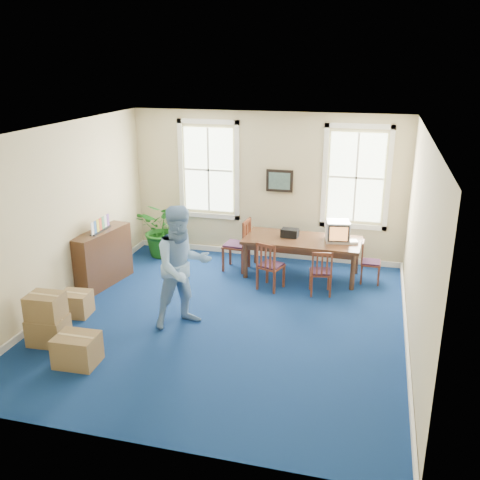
% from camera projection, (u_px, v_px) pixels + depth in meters
% --- Properties ---
extents(floor, '(6.50, 6.50, 0.00)m').
position_uv_depth(floor, '(226.00, 319.00, 9.15)').
color(floor, navy).
rests_on(floor, ground).
extents(ceiling, '(6.50, 6.50, 0.00)m').
position_uv_depth(ceiling, '(224.00, 130.00, 8.11)').
color(ceiling, white).
rests_on(ceiling, ground).
extents(wall_back, '(6.50, 0.00, 6.50)m').
position_uv_depth(wall_back, '(266.00, 186.00, 11.61)').
color(wall_back, '#CBBB8E').
rests_on(wall_back, ground).
extents(wall_front, '(6.50, 0.00, 6.50)m').
position_uv_depth(wall_front, '(139.00, 322.00, 5.65)').
color(wall_front, '#CBBB8E').
rests_on(wall_front, ground).
extents(wall_left, '(0.00, 6.50, 6.50)m').
position_uv_depth(wall_left, '(60.00, 217.00, 9.35)').
color(wall_left, '#CBBB8E').
rests_on(wall_left, ground).
extents(wall_right, '(0.00, 6.50, 6.50)m').
position_uv_depth(wall_right, '(419.00, 246.00, 7.92)').
color(wall_right, '#CBBB8E').
rests_on(wall_right, ground).
extents(baseboard_back, '(6.00, 0.04, 0.12)m').
position_uv_depth(baseboard_back, '(265.00, 253.00, 12.08)').
color(baseboard_back, white).
rests_on(baseboard_back, ground).
extents(baseboard_left, '(0.04, 6.50, 0.12)m').
position_uv_depth(baseboard_left, '(71.00, 298.00, 9.84)').
color(baseboard_left, white).
rests_on(baseboard_left, ground).
extents(baseboard_right, '(0.04, 6.50, 0.12)m').
position_uv_depth(baseboard_right, '(406.00, 338.00, 8.42)').
color(baseboard_right, white).
rests_on(baseboard_right, ground).
extents(window_left, '(1.40, 0.12, 2.20)m').
position_uv_depth(window_left, '(209.00, 170.00, 11.80)').
color(window_left, white).
rests_on(window_left, ground).
extents(window_right, '(1.40, 0.12, 2.20)m').
position_uv_depth(window_right, '(356.00, 178.00, 11.04)').
color(window_right, white).
rests_on(window_right, ground).
extents(wall_picture, '(0.58, 0.06, 0.48)m').
position_uv_depth(wall_picture, '(280.00, 181.00, 11.44)').
color(wall_picture, black).
rests_on(wall_picture, ground).
extents(conference_table, '(2.36, 1.13, 0.80)m').
position_uv_depth(conference_table, '(301.00, 257.00, 10.88)').
color(conference_table, '#4C2D1B').
rests_on(conference_table, ground).
extents(crt_tv, '(0.53, 0.56, 0.41)m').
position_uv_depth(crt_tv, '(338.00, 231.00, 10.57)').
color(crt_tv, '#B7B7BC').
rests_on(crt_tv, conference_table).
extents(game_console, '(0.21, 0.24, 0.05)m').
position_uv_depth(game_console, '(353.00, 242.00, 10.50)').
color(game_console, white).
rests_on(game_console, conference_table).
extents(equipment_bag, '(0.36, 0.25, 0.17)m').
position_uv_depth(equipment_bag, '(290.00, 233.00, 10.83)').
color(equipment_bag, black).
rests_on(equipment_bag, conference_table).
extents(chair_near_left, '(0.55, 0.55, 0.96)m').
position_uv_depth(chair_near_left, '(271.00, 265.00, 10.24)').
color(chair_near_left, brown).
rests_on(chair_near_left, ground).
extents(chair_near_right, '(0.47, 0.47, 0.89)m').
position_uv_depth(chair_near_right, '(321.00, 272.00, 10.02)').
color(chair_near_right, brown).
rests_on(chair_near_right, ground).
extents(chair_end_left, '(0.54, 0.54, 1.10)m').
position_uv_depth(chair_end_left, '(236.00, 244.00, 11.16)').
color(chair_end_left, brown).
rests_on(chair_end_left, ground).
extents(chair_end_right, '(0.38, 0.38, 0.85)m').
position_uv_depth(chair_end_right, '(371.00, 262.00, 10.54)').
color(chair_end_right, brown).
rests_on(chair_end_right, ground).
extents(man, '(1.26, 1.25, 2.05)m').
position_uv_depth(man, '(183.00, 267.00, 8.68)').
color(man, '#7DA9D9').
rests_on(man, ground).
extents(credenza, '(0.63, 1.45, 1.10)m').
position_uv_depth(credenza, '(102.00, 258.00, 10.42)').
color(credenza, '#4C2D1B').
rests_on(credenza, ground).
extents(brochure_rack, '(0.23, 0.62, 0.27)m').
position_uv_depth(brochure_rack, '(100.00, 224.00, 10.19)').
color(brochure_rack, '#99999E').
rests_on(brochure_rack, credenza).
extents(potted_plant, '(1.32, 1.20, 1.26)m').
position_uv_depth(potted_plant, '(164.00, 229.00, 11.90)').
color(potted_plant, '#135013').
rests_on(potted_plant, ground).
extents(cardboard_boxes, '(1.57, 1.57, 0.87)m').
position_uv_depth(cardboard_boxes, '(63.00, 316.00, 8.32)').
color(cardboard_boxes, olive).
rests_on(cardboard_boxes, ground).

